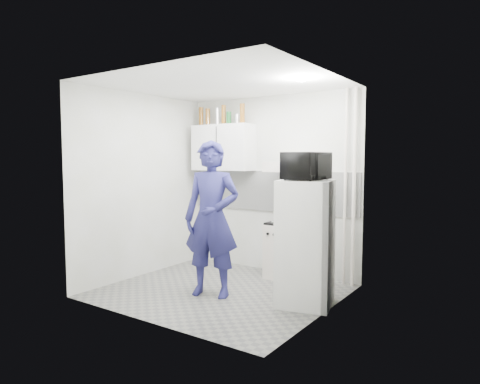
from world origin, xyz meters
The scene contains 24 objects.
floor centered at (0.00, 0.00, 0.00)m, with size 2.80×2.80×0.00m, color #66655D.
ceiling centered at (0.00, 0.00, 2.60)m, with size 2.80×2.80×0.00m, color white.
wall_back centered at (0.00, 1.25, 1.30)m, with size 2.80×2.80×0.00m, color silver.
wall_left centered at (-1.40, 0.00, 1.30)m, with size 2.60×2.60×0.00m, color silver.
wall_right centered at (1.40, 0.00, 1.30)m, with size 2.60×2.60×0.00m, color silver.
person centered at (0.01, -0.19, 0.95)m, with size 0.69×0.46×1.90m, color navy.
stove centered at (0.40, 1.00, 0.38)m, with size 0.48×0.48×0.77m, color silver.
fridge centered at (1.10, 0.16, 0.72)m, with size 0.60×0.60×1.44m, color white.
stove_top centered at (0.40, 1.00, 0.78)m, with size 0.46×0.46×0.03m, color black.
saucepan centered at (0.42, 1.06, 0.85)m, with size 0.19×0.19×0.10m, color silver.
microwave centered at (1.10, 0.16, 1.60)m, with size 0.38×0.57×0.31m, color black.
bottle_a centered at (-1.19, 1.07, 2.35)m, with size 0.07×0.07×0.29m, color brown.
bottle_b centered at (-1.06, 1.07, 2.33)m, with size 0.07×0.07×0.26m, color brown.
bottle_c centered at (-0.87, 1.07, 2.33)m, with size 0.06×0.06×0.26m, color silver.
bottle_d centered at (-0.74, 1.07, 2.35)m, with size 0.07×0.07×0.30m, color brown.
canister_a centered at (-0.64, 1.07, 2.30)m, with size 0.08×0.08×0.19m, color #144C1E.
canister_b centered at (-0.49, 1.07, 2.27)m, with size 0.08×0.08×0.15m, color silver.
bottle_e centered at (-0.40, 1.07, 2.35)m, with size 0.07×0.07×0.30m, color brown.
upper_cabinet centered at (-0.75, 1.07, 1.85)m, with size 1.00×0.35×0.70m, color white.
range_hood centered at (0.45, 1.00, 1.57)m, with size 0.60×0.50×0.14m, color silver.
backsplash centered at (0.00, 1.24, 1.20)m, with size 2.74×0.03×0.60m, color white.
pipe_a centered at (1.30, 1.17, 1.30)m, with size 0.05×0.05×2.60m, color silver.
pipe_b centered at (1.18, 1.17, 1.30)m, with size 0.04×0.04×2.60m, color silver.
ceiling_spot_fixture centered at (1.00, 0.20, 2.57)m, with size 0.10×0.10×0.02m, color white.
Camera 1 is at (3.21, -4.25, 1.69)m, focal length 32.00 mm.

